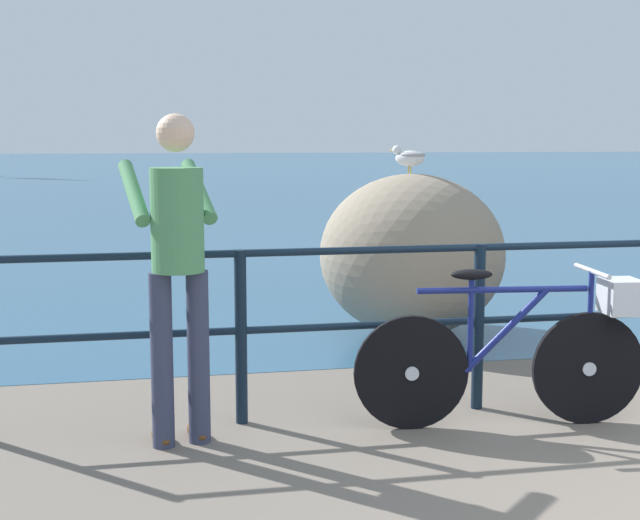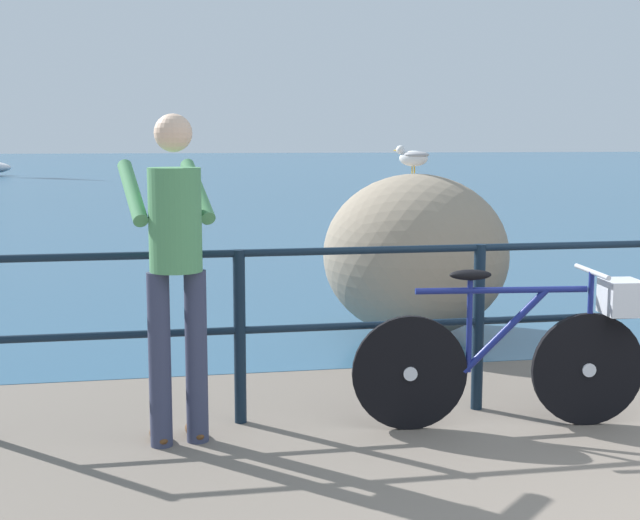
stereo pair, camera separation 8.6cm
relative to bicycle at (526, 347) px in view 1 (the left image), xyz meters
name	(u,v)px [view 1 (the left image)]	position (x,y,z in m)	size (l,w,h in m)	color
ground_plane	(248,203)	(0.58, 18.42, -0.51)	(120.00, 120.00, 0.10)	#6B6056
sea_surface	(190,167)	(0.58, 46.44, -0.46)	(120.00, 90.00, 0.01)	#2D5675
promenade_railing	(589,302)	(0.58, 0.37, 0.17)	(7.33, 0.07, 1.02)	black
bicycle	(526,347)	(0.00, 0.00, 0.00)	(1.69, 0.48, 0.92)	black
person_at_railing	(177,263)	(-1.97, 0.09, 0.53)	(0.53, 0.67, 1.78)	#333851
breakwater_boulder_main	(412,255)	(0.07, 2.45, 0.21)	(1.55, 1.58, 1.36)	gray
seagull	(409,157)	(0.05, 2.50, 1.03)	(0.30, 0.28, 0.23)	gold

